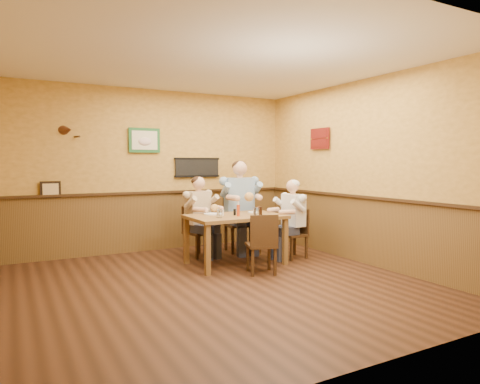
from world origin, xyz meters
The scene contains 17 objects.
room centered at (0.14, 0.17, 1.69)m, with size 5.02×5.03×2.81m.
dining_table centered at (0.72, 0.87, 0.66)m, with size 1.40×0.90×0.75m.
chair_back_left centered at (0.43, 1.64, 0.41)m, with size 0.38×0.38×0.83m, color #3D2713, non-canonical shape.
chair_back_right centered at (1.21, 1.66, 0.49)m, with size 0.46×0.46×0.99m, color #3D2713, non-canonical shape.
chair_right_end centered at (1.74, 0.80, 0.40)m, with size 0.37×0.37×0.80m, color #3D2713, non-canonical shape.
chair_near_side centered at (0.78, 0.22, 0.42)m, with size 0.39×0.39×0.84m, color #3D2713, non-canonical shape.
diner_tan_shirt centered at (0.43, 1.64, 0.59)m, with size 0.54×0.54×1.18m, color beige, non-canonical shape.
diner_blue_polo centered at (1.21, 1.66, 0.70)m, with size 0.65×0.65×1.41m, color #7B99B8, non-canonical shape.
diner_white_elder centered at (1.74, 0.80, 0.57)m, with size 0.53×0.53×1.14m, color silver, non-canonical shape.
water_glass_left centered at (0.37, 0.70, 0.81)m, with size 0.08×0.08×0.12m, color silver.
water_glass_mid centered at (0.89, 0.55, 0.82)m, with size 0.09×0.09×0.13m, color white.
cola_tumbler centered at (1.06, 0.73, 0.81)m, with size 0.09×0.09×0.12m, color black.
hot_sauce_bottle centered at (0.70, 0.74, 0.85)m, with size 0.05×0.05×0.19m, color #C33E14.
salt_shaker centered at (0.52, 0.91, 0.79)m, with size 0.04×0.04×0.09m, color silver.
pepper_shaker centered at (0.70, 0.86, 0.80)m, with size 0.04×0.04×0.10m, color black.
plate_far_left centered at (0.44, 1.11, 0.76)m, with size 0.25×0.25×0.02m, color silver.
plate_far_right centered at (1.13, 0.99, 0.76)m, with size 0.22×0.22×0.01m, color white.
Camera 1 is at (-2.28, -4.79, 1.55)m, focal length 32.00 mm.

